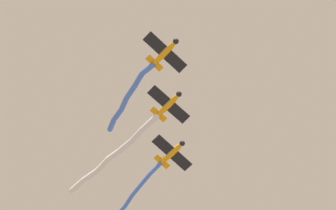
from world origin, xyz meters
TOP-DOWN VIEW (x-y plane):
  - airplane_lead at (-3.61, 4.43)m, footprint 6.24×7.49m
  - smoke_trail_lead at (-11.98, -0.11)m, footprint 13.24×6.08m
  - airplane_left_wing at (-12.13, 6.42)m, footprint 6.22×7.51m
  - smoke_trail_left_wing at (-22.82, -1.15)m, footprint 17.48×13.17m
  - airplane_right_wing at (-20.64, 8.41)m, footprint 6.28×7.43m
  - smoke_trail_right_wing at (-29.05, 3.11)m, footprint 13.12×7.86m

SIDE VIEW (x-z plane):
  - smoke_trail_right_wing at x=-29.05m, z-range 86.01..88.50m
  - airplane_lead at x=-3.61m, z-range 86.94..88.92m
  - airplane_left_wing at x=-12.13m, z-range 87.19..89.17m
  - smoke_trail_lead at x=-11.98m, z-range 87.34..89.26m
  - airplane_right_wing at x=-20.64m, z-range 87.44..89.42m
  - smoke_trail_left_wing at x=-22.82m, z-range 87.53..89.80m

